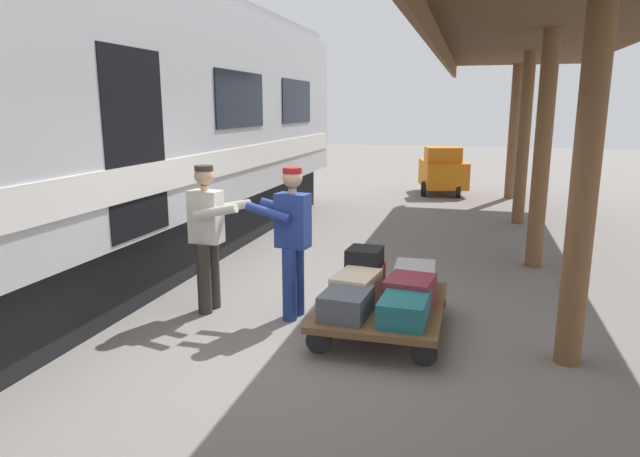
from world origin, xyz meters
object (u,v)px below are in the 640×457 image
Objects in this scene: luggage_cart at (382,307)px; suitcase_cream_canvas at (356,287)px; train_car at (20,132)px; suitcase_burgundy_valise at (410,291)px; suitcase_red_plastic at (365,276)px; porter_by_door at (208,234)px; suitcase_gray_aluminum at (415,278)px; suitcase_black_hardshell at (365,257)px; suitcase_teal_softside at (404,310)px; suitcase_slate_roller at (346,304)px; baggage_tug at (443,171)px; porter_in_overalls at (291,238)px.

suitcase_cream_canvas is at bearing 0.00° from luggage_cart.
suitcase_burgundy_valise is (-4.43, -0.27, -1.59)m from train_car.
luggage_cart is 0.58m from suitcase_red_plastic.
porter_by_door is (1.75, -0.09, 0.46)m from suitcase_cream_canvas.
suitcase_black_hardshell reaches higher than suitcase_gray_aluminum.
suitcase_black_hardshell reaches higher than suitcase_teal_softside.
suitcase_gray_aluminum is at bearing -120.35° from suitcase_slate_roller.
baggage_tug is (0.22, -9.49, 0.16)m from suitcase_gray_aluminum.
suitcase_gray_aluminum is 1.51× the size of suitcase_black_hardshell.
porter_by_door is at bearing 3.33° from porter_in_overalls.
suitcase_slate_roller is 1.10m from porter_in_overalls.
suitcase_teal_softside is at bearing 154.60° from porter_in_overalls.
luggage_cart is 0.34m from suitcase_cream_canvas.
train_car reaches higher than porter_in_overalls.
baggage_tug reaches higher than suitcase_gray_aluminum.
suitcase_slate_roller is (-3.86, 0.21, -1.61)m from train_car.
suitcase_gray_aluminum is at bearing -90.00° from suitcase_burgundy_valise.
suitcase_slate_roller is (0.00, 0.48, -0.02)m from suitcase_cream_canvas.
suitcase_red_plastic is 0.22m from suitcase_black_hardshell.
suitcase_burgundy_valise is 0.31× the size of porter_in_overalls.
luggage_cart is 3.33× the size of suitcase_burgundy_valise.
suitcase_cream_canvas reaches higher than luggage_cart.
suitcase_cream_canvas is at bearing 40.49° from suitcase_gray_aluminum.
suitcase_gray_aluminum is at bearing -120.35° from luggage_cart.
suitcase_slate_roller is 1.46× the size of suitcase_black_hardshell.
suitcase_black_hardshell is at bearing -168.69° from train_car.
train_car reaches higher than suitcase_teal_softside.
suitcase_black_hardshell is at bearing -166.93° from porter_by_door.
porter_by_door is 10.11m from baggage_tug.
suitcase_gray_aluminum is at bearing 180.00° from suitcase_red_plastic.
suitcase_teal_softside is (-0.56, 0.96, 0.00)m from suitcase_red_plastic.
suitcase_slate_roller is 1.90m from porter_by_door.
porter_by_door is (1.75, 0.39, 0.48)m from suitcase_red_plastic.
suitcase_red_plastic is (0.28, -0.48, 0.17)m from luggage_cart.
porter_by_door reaches higher than suitcase_burgundy_valise.
train_car is at bearing 4.02° from suitcase_cream_canvas.
train_car is 4.17m from suitcase_black_hardshell.
suitcase_teal_softside is (-0.56, 0.48, -0.02)m from suitcase_cream_canvas.
suitcase_gray_aluminum is 0.61m from suitcase_black_hardshell.
luggage_cart is 3.01× the size of suitcase_cream_canvas.
suitcase_cream_canvas is 0.56m from suitcase_burgundy_valise.
suitcase_red_plastic is at bearing 0.00° from suitcase_gray_aluminum.
suitcase_red_plastic is 1.86m from porter_by_door.
suitcase_burgundy_valise is 1.42m from porter_in_overalls.
suitcase_gray_aluminum is 0.32× the size of baggage_tug.
suitcase_teal_softside reaches higher than suitcase_red_plastic.
suitcase_burgundy_valise reaches higher than suitcase_cream_canvas.
luggage_cart is at bearing 89.66° from baggage_tug.
suitcase_gray_aluminum is 1.00× the size of suitcase_teal_softside.
suitcase_teal_softside is 1.16m from suitcase_black_hardshell.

